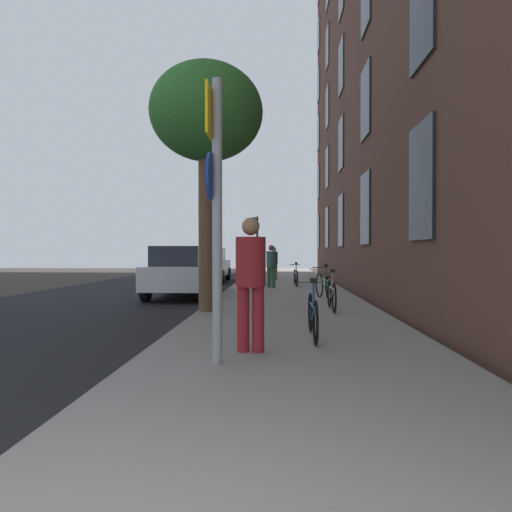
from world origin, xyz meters
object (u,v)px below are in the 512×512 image
at_px(bicycle_1, 332,294).
at_px(car_0, 182,271).
at_px(bicycle_3, 326,281).
at_px(tree_near, 206,116).
at_px(bicycle_0, 313,314).
at_px(bicycle_2, 324,285).
at_px(sign_post, 215,199).
at_px(traffic_light, 255,235).
at_px(pedestrian_0, 251,275).
at_px(car_1, 207,265).
at_px(pedestrian_2, 274,261).
at_px(bicycle_4, 296,277).
at_px(pedestrian_1, 271,263).

relative_size(bicycle_1, car_0, 0.39).
height_order(bicycle_3, car_0, car_0).
distance_m(tree_near, bicycle_0, 5.45).
bearing_deg(bicycle_2, sign_post, -106.21).
bearing_deg(traffic_light, pedestrian_0, -87.14).
relative_size(bicycle_0, bicycle_2, 1.00).
bearing_deg(car_1, bicycle_2, -60.04).
distance_m(sign_post, bicycle_1, 5.46).
distance_m(sign_post, car_0, 8.92).
xyz_separation_m(bicycle_0, pedestrian_2, (-0.74, 13.99, 0.53)).
xyz_separation_m(bicycle_1, bicycle_4, (-0.54, 6.88, -0.01)).
relative_size(traffic_light, bicycle_2, 2.03).
distance_m(bicycle_1, bicycle_4, 6.90).
distance_m(bicycle_0, bicycle_1, 3.32).
height_order(tree_near, pedestrian_1, tree_near).
distance_m(bicycle_1, car_1, 11.42).
relative_size(traffic_light, bicycle_3, 2.06).
xyz_separation_m(pedestrian_0, pedestrian_2, (0.17, 14.95, -0.14)).
xyz_separation_m(pedestrian_0, car_0, (-2.71, 7.91, -0.31)).
bearing_deg(car_1, pedestrian_0, -78.31).
xyz_separation_m(bicycle_3, pedestrian_0, (-1.98, -8.82, 0.67)).
bearing_deg(bicycle_1, pedestrian_2, 97.60).
height_order(traffic_light, bicycle_1, traffic_light).
xyz_separation_m(tree_near, bicycle_0, (2.16, -2.96, -4.04)).
relative_size(sign_post, tree_near, 0.61).
distance_m(bicycle_1, pedestrian_2, 10.85).
bearing_deg(tree_near, bicycle_4, 72.13).
bearing_deg(sign_post, tree_near, 100.81).
bearing_deg(bicycle_4, car_0, -139.82).
distance_m(car_0, car_1, 6.75).
bearing_deg(pedestrian_1, tree_near, -102.15).
relative_size(bicycle_1, car_1, 0.39).
bearing_deg(pedestrian_2, car_1, -174.59).
distance_m(sign_post, pedestrian_0, 1.20).
relative_size(traffic_light, car_1, 0.81).
distance_m(bicycle_0, pedestrian_1, 9.34).
bearing_deg(bicycle_4, car_1, 138.98).
bearing_deg(pedestrian_0, bicycle_2, 75.52).
xyz_separation_m(bicycle_2, car_0, (-4.39, 1.42, 0.33)).
bearing_deg(bicycle_1, pedestrian_0, -110.79).
bearing_deg(bicycle_2, pedestrian_0, -104.48).
bearing_deg(pedestrian_0, pedestrian_1, 89.40).
relative_size(sign_post, pedestrian_2, 2.18).
relative_size(bicycle_1, pedestrian_2, 1.03).
bearing_deg(pedestrian_1, bicycle_2, -67.41).
relative_size(car_0, car_1, 1.02).
bearing_deg(sign_post, pedestrian_0, 57.64).
height_order(bicycle_0, car_1, car_1).
height_order(tree_near, bicycle_0, tree_near).
bearing_deg(sign_post, car_1, 99.82).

